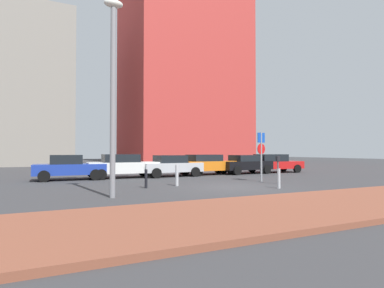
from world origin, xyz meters
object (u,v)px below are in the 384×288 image
parked_car_white (123,166)px  parked_car_orange (208,164)px  parked_car_black (245,164)px  traffic_bollard_far (279,179)px  parking_meter (278,166)px  parked_car_blue (69,167)px  parked_car_silver (171,165)px  parked_car_red (273,163)px  parking_sign_post (261,151)px  street_lamp (113,81)px  traffic_bollard_near (146,179)px  traffic_bollard_mid (177,175)px

parked_car_white → parked_car_orange: bearing=1.2°
parked_car_black → traffic_bollard_far: size_ratio=4.63×
parking_meter → parked_car_blue: bearing=144.0°
parked_car_silver → parked_car_red: parked_car_red is taller
parked_car_white → parking_sign_post: 8.66m
street_lamp → traffic_bollard_far: (7.40, -0.37, -3.82)m
parked_car_orange → parking_sign_post: 5.97m
parking_meter → traffic_bollard_far: 2.07m
parked_car_black → traffic_bollard_near: (-9.45, -5.69, -0.30)m
parked_car_white → parked_car_orange: size_ratio=1.07×
traffic_bollard_mid → parked_car_silver: bearing=71.6°
parked_car_black → traffic_bollard_mid: parked_car_black is taller
parked_car_silver → parking_sign_post: size_ratio=1.49×
parking_meter → traffic_bollard_near: bearing=170.3°
traffic_bollard_near → parked_car_black: bearing=31.1°
parked_car_orange → traffic_bollard_far: bearing=-96.6°
parking_meter → traffic_bollard_mid: size_ratio=1.42×
parked_car_black → parked_car_red: parked_car_red is taller
parked_car_orange → traffic_bollard_mid: size_ratio=4.11×
parked_car_orange → parking_meter: (0.28, -7.19, 0.16)m
parked_car_red → parked_car_white: bearing=179.3°
parked_car_red → parking_meter: size_ratio=3.20×
parked_car_silver → parked_car_black: bearing=0.2°
parking_sign_post → traffic_bollard_mid: size_ratio=2.70×
parked_car_white → parking_sign_post: (6.40, -5.76, 0.94)m
parked_car_orange → traffic_bollard_near: bearing=-136.8°
parked_car_blue → parked_car_orange: parked_car_blue is taller
parking_meter → street_lamp: (-8.69, -1.18, 3.33)m
parked_car_white → parking_meter: size_ratio=3.09×
parking_sign_post → street_lamp: (-8.64, -2.48, 2.54)m
parking_sign_post → traffic_bollard_near: bearing=-178.7°
traffic_bollard_mid → parked_car_orange: bearing=50.4°
parking_meter → traffic_bollard_mid: 5.30m
street_lamp → traffic_bollard_near: (1.97, 2.33, -3.84)m
parked_car_silver → parked_car_black: size_ratio=0.99×
street_lamp → traffic_bollard_mid: bearing=35.4°
parked_car_black → traffic_bollard_far: 9.30m
parking_meter → traffic_bollard_far: bearing=-129.7°
parked_car_red → street_lamp: size_ratio=0.64×
parked_car_white → parking_meter: bearing=-47.6°
parked_car_silver → traffic_bollard_near: bearing=-121.2°
parked_car_blue → parked_car_red: (15.15, -0.09, 0.01)m
parked_car_blue → parked_car_black: 12.37m
parked_car_white → parked_car_black: 9.17m
parked_car_silver → street_lamp: street_lamp is taller
parked_car_orange → parked_car_black: (3.01, -0.35, -0.04)m
parking_meter → street_lamp: size_ratio=0.20×
traffic_bollard_near → traffic_bollard_far: 6.07m
parked_car_silver → traffic_bollard_near: parked_car_silver is taller
parked_car_red → parking_meter: 8.84m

